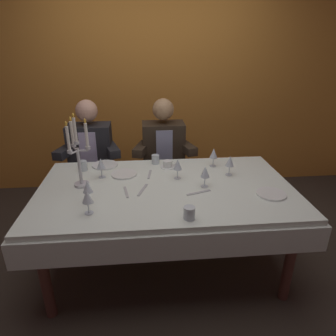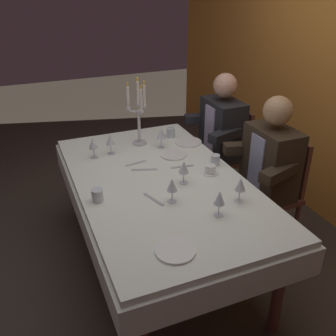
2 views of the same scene
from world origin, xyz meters
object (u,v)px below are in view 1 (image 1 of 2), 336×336
object	(u,v)px
dinner_plate_0	(124,174)
water_tumbler_2	(155,159)
candelabra	(78,155)
wine_glass_1	(88,187)
coffee_cup_0	(168,164)
seated_diner_0	(91,150)
wine_glass_4	(230,162)
wine_glass_3	(205,173)
dining_table	(166,200)
dinner_plate_2	(271,194)
wine_glass_5	(87,197)
dinner_plate_1	(105,165)
wine_glass_2	(178,165)
water_tumbler_0	(83,166)
water_tumbler_1	(189,213)
seated_diner_1	(163,148)
wine_glass_0	(101,164)
wine_glass_6	(214,154)

from	to	relation	value
dinner_plate_0	water_tumbler_2	distance (m)	0.35
candelabra	wine_glass_1	distance (m)	0.31
coffee_cup_0	seated_diner_0	bearing A→B (deg)	144.46
wine_glass_4	water_tumbler_2	bearing A→B (deg)	153.04
wine_glass_1	wine_glass_3	xyz separation A→B (m)	(0.83, 0.17, -0.00)
dinner_plate_0	coffee_cup_0	distance (m)	0.39
wine_glass_3	wine_glass_4	distance (m)	0.31
water_tumbler_2	wine_glass_1	bearing A→B (deg)	-126.31
candelabra	dining_table	bearing A→B (deg)	-6.31
candelabra	dinner_plate_2	size ratio (longest dim) A/B	2.67
wine_glass_5	seated_diner_0	bearing A→B (deg)	97.79
candelabra	dinner_plate_1	distance (m)	0.47
candelabra	wine_glass_5	bearing A→B (deg)	-74.27
wine_glass_2	seated_diner_0	world-z (taller)	seated_diner_0
seated_diner_0	candelabra	bearing A→B (deg)	-86.29
wine_glass_4	water_tumbler_2	size ratio (longest dim) A/B	2.03
water_tumbler_0	water_tumbler_2	bearing A→B (deg)	8.77
wine_glass_1	water_tumbler_0	size ratio (longest dim) A/B	1.94
dining_table	wine_glass_2	size ratio (longest dim) A/B	11.83
water_tumbler_1	wine_glass_4	bearing A→B (deg)	55.35
dining_table	water_tumbler_2	xyz separation A→B (m)	(-0.05, 0.46, 0.16)
wine_glass_4	wine_glass_2	bearing A→B (deg)	-175.99
dinner_plate_2	water_tumbler_2	distance (m)	1.03
seated_diner_0	seated_diner_1	distance (m)	0.73
wine_glass_0	wine_glass_4	world-z (taller)	same
coffee_cup_0	wine_glass_2	bearing A→B (deg)	-76.03
wine_glass_1	coffee_cup_0	distance (m)	0.81
wine_glass_6	water_tumbler_0	size ratio (longest dim) A/B	1.94
dinner_plate_0	wine_glass_4	xyz separation A→B (m)	(0.85, -0.08, 0.11)
wine_glass_5	water_tumbler_0	size ratio (longest dim) A/B	1.94
wine_glass_2	water_tumbler_0	size ratio (longest dim) A/B	1.94
wine_glass_6	water_tumbler_2	xyz separation A→B (m)	(-0.50, 0.10, -0.08)
wine_glass_1	wine_glass_2	distance (m)	0.72
dinner_plate_2	wine_glass_4	bearing A→B (deg)	119.43
water_tumbler_0	water_tumbler_1	size ratio (longest dim) A/B	1.06
water_tumbler_1	candelabra	bearing A→B (deg)	144.67
dinner_plate_2	seated_diner_0	world-z (taller)	seated_diner_0
dining_table	wine_glass_1	world-z (taller)	wine_glass_1
dining_table	dinner_plate_2	distance (m)	0.77
wine_glass_6	seated_diner_1	world-z (taller)	seated_diner_1
dining_table	water_tumbler_0	xyz separation A→B (m)	(-0.67, 0.36, 0.16)
water_tumbler_2	seated_diner_1	bearing A→B (deg)	76.48
candelabra	dinner_plate_1	world-z (taller)	candelabra
wine_glass_3	coffee_cup_0	distance (m)	0.47
dining_table	candelabra	xyz separation A→B (m)	(-0.63, 0.07, 0.36)
dinner_plate_0	dinner_plate_1	xyz separation A→B (m)	(-0.18, 0.21, 0.00)
dining_table	dinner_plate_1	distance (m)	0.68
dinner_plate_2	water_tumbler_1	size ratio (longest dim) A/B	2.60
water_tumbler_1	seated_diner_1	distance (m)	1.34
water_tumbler_1	seated_diner_0	world-z (taller)	seated_diner_0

